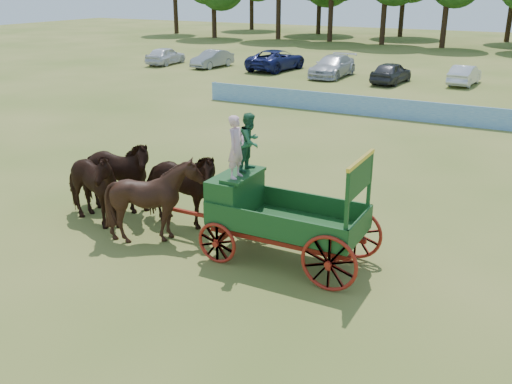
# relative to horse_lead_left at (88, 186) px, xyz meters

# --- Properties ---
(ground) EXTENTS (160.00, 160.00, 0.00)m
(ground) POSITION_rel_horse_lead_left_xyz_m (6.99, -0.10, -1.18)
(ground) COLOR olive
(ground) RESTS_ON ground
(horse_lead_left) EXTENTS (2.99, 1.83, 2.35)m
(horse_lead_left) POSITION_rel_horse_lead_left_xyz_m (0.00, 0.00, 0.00)
(horse_lead_left) COLOR black
(horse_lead_left) RESTS_ON ground
(horse_lead_right) EXTENTS (2.96, 1.73, 2.35)m
(horse_lead_right) POSITION_rel_horse_lead_left_xyz_m (0.00, 1.10, 0.00)
(horse_lead_right) COLOR black
(horse_lead_right) RESTS_ON ground
(horse_wheel_left) EXTENTS (2.44, 2.24, 2.36)m
(horse_wheel_left) POSITION_rel_horse_lead_left_xyz_m (2.40, 0.00, 0.00)
(horse_wheel_left) COLOR black
(horse_wheel_left) RESTS_ON ground
(horse_wheel_right) EXTENTS (2.83, 1.37, 2.35)m
(horse_wheel_right) POSITION_rel_horse_lead_left_xyz_m (2.40, 1.10, 0.00)
(horse_wheel_right) COLOR black
(horse_wheel_right) RESTS_ON ground
(farm_dray) EXTENTS (6.00, 2.00, 3.72)m
(farm_dray) POSITION_rel_horse_lead_left_xyz_m (5.37, 0.57, 0.44)
(farm_dray) COLOR #982C0F
(farm_dray) RESTS_ON ground
(sponsor_banner) EXTENTS (26.00, 0.08, 1.05)m
(sponsor_banner) POSITION_rel_horse_lead_left_xyz_m (5.99, 17.90, -0.65)
(sponsor_banner) COLOR #216CB8
(sponsor_banner) RESTS_ON ground
(parked_cars) EXTENTS (46.97, 7.53, 1.65)m
(parked_cars) POSITION_rel_horse_lead_left_xyz_m (2.38, 29.84, -0.41)
(parked_cars) COLOR silver
(parked_cars) RESTS_ON ground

